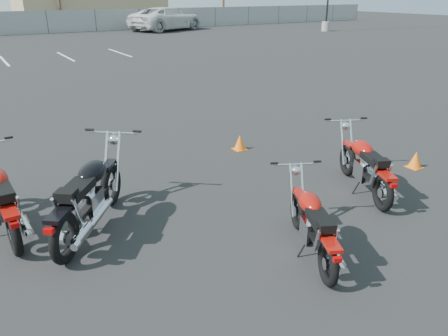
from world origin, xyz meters
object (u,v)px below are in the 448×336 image
motorcycle_front_red (2,200)px  white_van (166,12)px  motorcycle_rear_red (366,166)px  motorcycle_third_red (313,224)px  motorcycle_second_black (89,196)px

motorcycle_front_red → white_van: size_ratio=0.27×
motorcycle_front_red → motorcycle_rear_red: bearing=-17.6°
motorcycle_front_red → motorcycle_rear_red: motorcycle_front_red is taller
motorcycle_third_red → white_van: white_van is taller
motorcycle_second_black → motorcycle_rear_red: bearing=-14.2°
motorcycle_rear_red → white_van: size_ratio=0.25×
motorcycle_rear_red → motorcycle_second_black: bearing=165.8°
motorcycle_front_red → motorcycle_third_red: 4.35m
motorcycle_second_black → motorcycle_rear_red: 4.54m
motorcycle_front_red → motorcycle_third_red: (3.38, -2.74, -0.06)m
motorcycle_front_red → motorcycle_rear_red: 5.74m
motorcycle_third_red → motorcycle_rear_red: motorcycle_rear_red is taller
motorcycle_second_black → motorcycle_third_red: (2.31, -2.13, -0.10)m
motorcycle_second_black → motorcycle_rear_red: (4.40, -1.12, -0.06)m
motorcycle_second_black → motorcycle_third_red: motorcycle_second_black is taller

